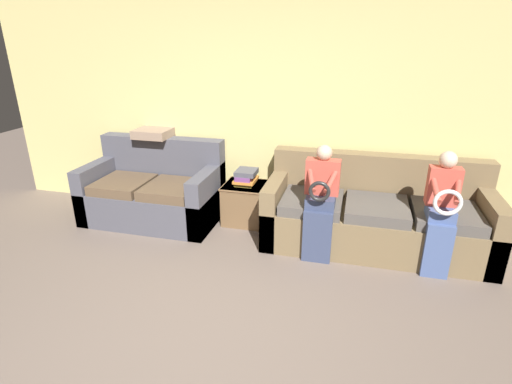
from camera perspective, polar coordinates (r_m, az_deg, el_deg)
ground_plane at (r=2.94m, az=-11.32°, el=-24.65°), size 14.00×14.00×0.00m
wall_back at (r=4.69m, az=1.91°, el=11.26°), size 6.96×0.06×2.55m
couch_main at (r=4.40m, az=16.61°, el=-3.33°), size 2.28×0.90×0.92m
couch_side at (r=4.99m, az=-14.31°, el=-0.08°), size 1.57×0.88×0.95m
child_left_seated at (r=3.94m, az=9.20°, el=-1.04°), size 0.34×0.37×1.14m
child_right_seated at (r=4.00m, az=25.00°, el=-2.21°), size 0.28×0.37×1.15m
side_shelf at (r=4.76m, az=-1.42°, el=-1.52°), size 0.52×0.48×0.48m
book_stack at (r=4.65m, az=-1.48°, el=2.15°), size 0.25×0.30×0.18m
throw_pillow at (r=5.08m, az=-14.31°, el=8.22°), size 0.42×0.42×0.10m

